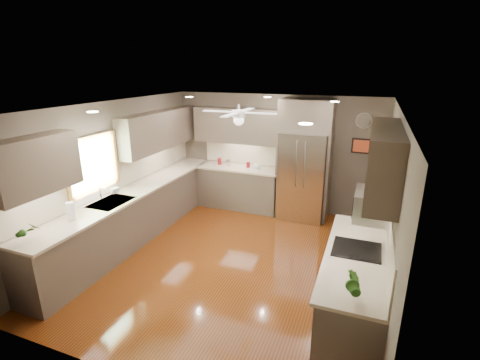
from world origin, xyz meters
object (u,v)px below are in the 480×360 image
Objects in this scene: potted_plant_right at (354,283)px; microwave at (372,205)px; canister_a at (220,161)px; canister_d at (248,165)px; bowl at (256,168)px; stool at (350,231)px; potted_plant_left at (28,230)px; refrigerator at (304,163)px; soap_bottle at (116,190)px; paper_towel at (71,211)px; canister_b at (229,163)px.

microwave is at bearing 84.79° from potted_plant_right.
microwave reaches higher than canister_a.
canister_d is (0.68, 0.00, -0.02)m from canister_a.
potted_plant_right is 1.46× the size of bowl.
canister_d is at bearing 122.21° from potted_plant_right.
potted_plant_right is 0.54× the size of stool.
refrigerator reaches higher than potted_plant_left.
refrigerator reaches higher than microwave.
canister_a is at bearing 128.84° from potted_plant_right.
soap_bottle is at bearing -139.41° from refrigerator.
potted_plant_left is 0.69m from paper_towel.
bowl is 3.62m from microwave.
paper_towel is (-0.98, -3.49, 0.07)m from canister_b.
bowl is (1.75, 2.38, -0.07)m from soap_bottle.
refrigerator is (1.69, -0.06, 0.18)m from canister_b.
canister_b is at bearing 137.44° from microwave.
potted_plant_left is 4.23m from microwave.
refrigerator is 8.68× the size of paper_towel.
canister_a is 0.69× the size of bowl.
paper_towel is (-2.67, -3.43, -0.11)m from refrigerator.
potted_plant_right is (2.91, -3.88, 0.08)m from canister_b.
microwave is (2.56, -2.78, 0.48)m from canister_d.
paper_towel is at bearing -102.19° from canister_a.
refrigerator is 3.03m from microwave.
microwave is at bearing -63.91° from refrigerator.
potted_plant_left is 0.58× the size of microwave.
potted_plant_right reaches higher than bowl.
soap_bottle is at bearing -158.49° from stool.
canister_d is 4.61m from potted_plant_right.
paper_towel is at bearing -112.29° from canister_d.
potted_plant_left reaches higher than canister_d.
microwave reaches higher than bowl.
canister_a is 0.26× the size of stool.
stool is at bearing -39.51° from refrigerator.
potted_plant_right reaches higher than soap_bottle.
canister_b is 4.29m from potted_plant_left.
stool is (2.96, -0.94, -0.78)m from canister_a.
potted_plant_right is at bearing -72.24° from refrigerator.
potted_plant_left is 4.43m from bowl.
canister_b is 3.62m from paper_towel.
paper_towel reaches higher than canister_d.
canister_b is at bearing 74.36° from paper_towel.
canister_a is 3.58m from paper_towel.
potted_plant_right reaches higher than paper_towel.
canister_a is at bearing 139.35° from microwave.
soap_bottle is at bearing -126.35° from bowl.
potted_plant_right is at bearing -20.00° from soap_bottle.
paper_towel is (-3.89, 0.39, -0.01)m from potted_plant_right.
bowl is at bearing 179.65° from refrigerator.
microwave is at bearing -81.48° from stool.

